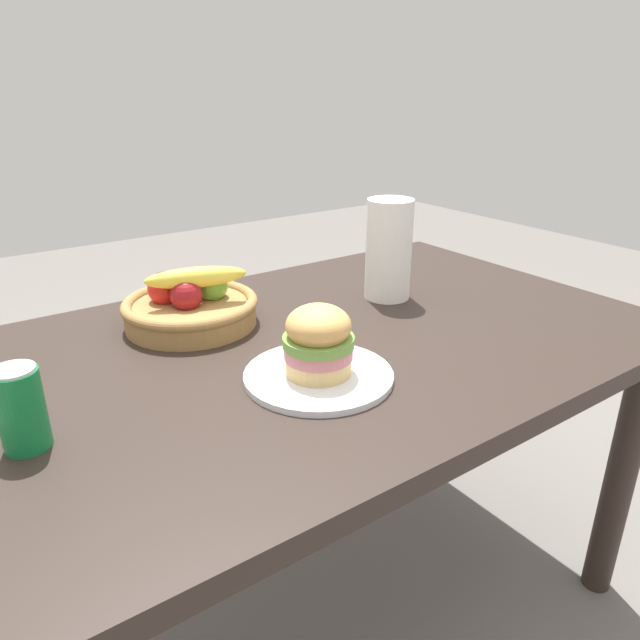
{
  "coord_description": "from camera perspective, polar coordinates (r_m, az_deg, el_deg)",
  "views": [
    {
      "loc": [
        -0.65,
        -0.9,
        1.24
      ],
      "look_at": [
        -0.05,
        -0.04,
        0.81
      ],
      "focal_mm": 32.37,
      "sensor_mm": 36.0,
      "label": 1
    }
  ],
  "objects": [
    {
      "name": "dining_table",
      "position": [
        1.25,
        0.74,
        -5.69
      ],
      "size": [
        1.4,
        0.9,
        0.75
      ],
      "color": "#2D231E",
      "rests_on": "ground_plane"
    },
    {
      "name": "fruit_basket",
      "position": [
        1.27,
        -12.69,
        1.42
      ],
      "size": [
        0.29,
        0.29,
        0.14
      ],
      "color": "#9E7542",
      "rests_on": "dining_table"
    },
    {
      "name": "sandwich",
      "position": [
        1.0,
        -0.16,
        -2.03
      ],
      "size": [
        0.13,
        0.13,
        0.13
      ],
      "color": "#E5BC75",
      "rests_on": "plate"
    },
    {
      "name": "paper_towel_roll",
      "position": [
        1.4,
        6.8,
        6.92
      ],
      "size": [
        0.11,
        0.11,
        0.24
      ],
      "primitive_type": "cylinder",
      "color": "white",
      "rests_on": "dining_table"
    },
    {
      "name": "plate",
      "position": [
        1.03,
        -0.15,
        -5.5
      ],
      "size": [
        0.27,
        0.27,
        0.01
      ],
      "primitive_type": "cylinder",
      "color": "white",
      "rests_on": "dining_table"
    },
    {
      "name": "soda_can",
      "position": [
        0.92,
        -27.47,
        -7.79
      ],
      "size": [
        0.07,
        0.07,
        0.13
      ],
      "color": "#147238",
      "rests_on": "dining_table"
    },
    {
      "name": "ground_plane",
      "position": [
        1.66,
        0.61,
        -25.89
      ],
      "size": [
        8.0,
        8.0,
        0.0
      ],
      "primitive_type": "plane",
      "color": "slate"
    }
  ]
}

